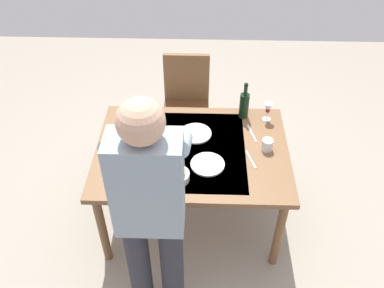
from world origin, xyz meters
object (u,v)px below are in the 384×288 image
water_cup_near_right (267,145)px  dining_table (192,157)px  wine_glass_left (268,109)px  water_cup_near_left (150,171)px  wine_bottle (244,105)px  water_cup_far_left (160,149)px  dinner_plate_near (208,164)px  dinner_plate_far (196,133)px  serving_bowl_pasta (131,139)px  chair_near (186,99)px  person_server (151,210)px  side_bowl_bread (177,176)px  side_bowl_salad (140,114)px

water_cup_near_right → dining_table: bearing=1.7°
wine_glass_left → water_cup_near_left: 1.03m
dining_table → wine_bottle: size_ratio=4.58×
water_cup_near_right → water_cup_far_left: bearing=5.6°
dinner_plate_near → dinner_plate_far: (0.09, -0.32, 0.00)m
wine_glass_left → serving_bowl_pasta: wine_glass_left is taller
chair_near → water_cup_near_left: chair_near is taller
wine_glass_left → person_server: bearing=55.7°
dinner_plate_near → dinner_plate_far: size_ratio=1.00×
chair_near → person_server: person_server is taller
person_server → water_cup_far_left: 0.72m
serving_bowl_pasta → side_bowl_bread: size_ratio=1.88×
chair_near → water_cup_near_right: (-0.60, 0.86, 0.23)m
person_server → water_cup_near_right: size_ratio=19.76×
dining_table → water_cup_near_left: bearing=45.7°
water_cup_near_right → side_bowl_bread: water_cup_near_right is taller
wine_glass_left → side_bowl_bread: wine_glass_left is taller
water_cup_near_right → serving_bowl_pasta: (0.96, -0.04, -0.01)m
person_server → side_bowl_salad: (0.21, -1.10, -0.21)m
wine_glass_left → dining_table: bearing=32.4°
water_cup_near_right → water_cup_near_left: bearing=19.9°
dining_table → dinner_plate_far: 0.19m
serving_bowl_pasta → dinner_plate_near: 0.59m
water_cup_near_left → dinner_plate_far: water_cup_near_left is taller
water_cup_near_left → serving_bowl_pasta: 0.37m
dinner_plate_near → water_cup_near_left: bearing=17.3°
person_server → dinner_plate_near: (-0.31, -0.60, -0.24)m
dinner_plate_far → wine_glass_left: bearing=-160.7°
serving_bowl_pasta → side_bowl_salad: 0.29m
dining_table → side_bowl_salad: size_ratio=7.53×
water_cup_near_left → water_cup_near_right: (-0.78, -0.28, -0.00)m
person_server → water_cup_near_left: size_ratio=19.10×
wine_bottle → serving_bowl_pasta: (0.82, 0.33, -0.08)m
chair_near → wine_glass_left: chair_near is taller
water_cup_near_right → dinner_plate_far: 0.52m
dinner_plate_near → water_cup_near_right: bearing=-157.9°
wine_bottle → person_server: bearing=63.1°
water_cup_near_right → side_bowl_bread: 0.68m
wine_glass_left → side_bowl_salad: 0.97m
water_cup_near_left → dinner_plate_far: size_ratio=0.38×
person_server → water_cup_near_left: bearing=-82.3°
dining_table → water_cup_far_left: (0.22, 0.06, 0.13)m
water_cup_far_left → side_bowl_salad: bearing=-64.9°
dining_table → dinner_plate_far: bearing=-97.6°
water_cup_far_left → serving_bowl_pasta: bearing=-27.8°
chair_near → serving_bowl_pasta: (0.36, 0.81, 0.22)m
side_bowl_salad → dinner_plate_near: bearing=135.9°
side_bowl_salad → dinner_plate_far: 0.47m
dinner_plate_far → water_cup_near_left: bearing=56.8°
dinner_plate_near → side_bowl_salad: bearing=-44.1°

